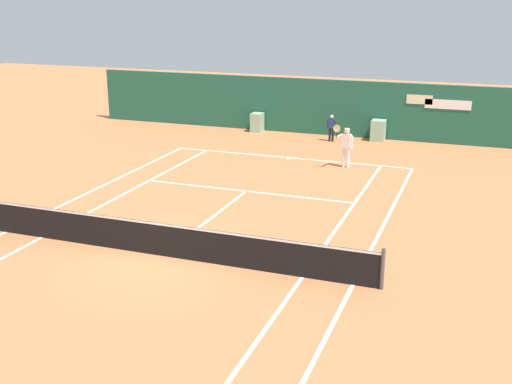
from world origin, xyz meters
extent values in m
plane|color=#C67042|center=(0.00, 0.00, 0.00)|extent=(80.00, 80.00, 0.00)
cube|color=white|center=(0.00, 11.70, 0.00)|extent=(10.60, 0.10, 0.01)
cube|color=white|center=(-5.30, 0.00, 0.00)|extent=(0.10, 23.40, 0.01)
cube|color=white|center=(-4.00, 0.00, 0.00)|extent=(0.10, 23.40, 0.01)
cube|color=white|center=(4.00, 0.00, 0.00)|extent=(0.10, 23.40, 0.01)
cube|color=white|center=(5.30, 0.00, 0.00)|extent=(0.10, 23.40, 0.01)
cube|color=white|center=(0.00, 6.40, 0.00)|extent=(8.00, 0.10, 0.01)
cube|color=white|center=(0.00, 3.20, 0.00)|extent=(0.10, 6.40, 0.01)
cube|color=white|center=(0.00, 11.55, 0.00)|extent=(0.10, 0.24, 0.01)
cylinder|color=#4C4C51|center=(6.00, 0.00, 0.53)|extent=(0.10, 0.10, 1.07)
cube|color=black|center=(0.00, 0.00, 0.47)|extent=(12.00, 0.03, 0.95)
cube|color=white|center=(0.00, 0.00, 0.92)|extent=(12.00, 0.04, 0.06)
cube|color=#1E5642|center=(0.00, 17.00, 1.40)|extent=(25.00, 0.24, 2.80)
cube|color=white|center=(6.16, 16.86, 1.90)|extent=(2.13, 0.02, 0.44)
cube|color=beige|center=(4.84, 16.86, 2.07)|extent=(1.22, 0.02, 0.44)
cube|color=#8CB793|center=(-3.26, 16.45, 0.49)|extent=(0.55, 0.70, 0.97)
cube|color=#8CB793|center=(3.03, 16.45, 0.51)|extent=(0.66, 0.70, 1.03)
cylinder|color=white|center=(2.75, 10.96, 0.41)|extent=(0.13, 0.13, 0.83)
cylinder|color=white|center=(2.57, 10.99, 0.41)|extent=(0.13, 0.13, 0.83)
cube|color=white|center=(2.66, 10.97, 1.12)|extent=(0.40, 0.26, 0.58)
sphere|color=beige|center=(2.66, 10.97, 1.52)|extent=(0.23, 0.23, 0.23)
cylinder|color=white|center=(2.66, 10.97, 1.60)|extent=(0.22, 0.22, 0.06)
cylinder|color=white|center=(2.89, 10.94, 1.07)|extent=(0.09, 0.09, 0.56)
cylinder|color=beige|center=(2.39, 10.73, 1.35)|extent=(0.17, 0.56, 0.09)
cylinder|color=black|center=(2.35, 10.45, 1.46)|extent=(0.03, 0.03, 0.22)
torus|color=yellow|center=(2.35, 10.45, 1.71)|extent=(0.30, 0.07, 0.30)
cylinder|color=silver|center=(2.35, 10.45, 1.71)|extent=(0.26, 0.04, 0.26)
cylinder|color=black|center=(0.99, 15.53, 0.33)|extent=(0.11, 0.11, 0.66)
cylinder|color=black|center=(0.84, 15.53, 0.33)|extent=(0.11, 0.11, 0.66)
cube|color=navy|center=(0.92, 15.53, 0.90)|extent=(0.30, 0.18, 0.46)
sphere|color=beige|center=(0.92, 15.53, 1.22)|extent=(0.18, 0.18, 0.18)
cylinder|color=navy|center=(1.10, 15.54, 0.86)|extent=(0.07, 0.07, 0.45)
cylinder|color=navy|center=(0.73, 15.52, 0.86)|extent=(0.07, 0.07, 0.45)
sphere|color=#CCE033|center=(4.67, 10.07, 0.03)|extent=(0.07, 0.07, 0.07)
camera|label=1|loc=(8.02, -14.28, 6.86)|focal=44.73mm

